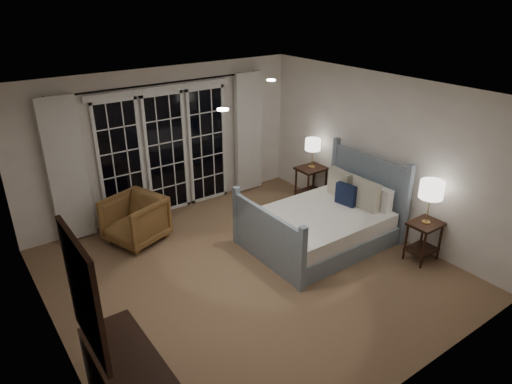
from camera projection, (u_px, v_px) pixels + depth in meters
floor at (249, 273)px, 6.39m from camera, size 5.00×5.00×0.00m
ceiling at (248, 95)px, 5.35m from camera, size 5.00×5.00×0.00m
wall_left at (43, 252)px, 4.54m from camera, size 0.02×5.00×2.50m
wall_right at (378, 153)px, 7.20m from camera, size 0.02×5.00×2.50m
wall_back at (164, 142)px, 7.72m from camera, size 5.00×0.02×2.50m
wall_front at (411, 286)px, 4.02m from camera, size 5.00×0.02×2.50m
french_doors at (166, 152)px, 7.75m from camera, size 2.50×0.04×2.20m
curtain_rod at (162, 84)px, 7.23m from camera, size 3.50×0.03×0.03m
curtain_left at (67, 171)px, 6.79m from camera, size 0.55×0.10×2.25m
curtain_right at (248, 133)px, 8.55m from camera, size 0.55×0.10×2.25m
downlight_a at (271, 80)px, 6.23m from camera, size 0.12×0.12×0.01m
downlight_b at (223, 110)px, 4.74m from camera, size 0.12×0.12×0.01m
bed at (323, 224)px, 7.04m from camera, size 2.11×1.51×1.23m
nightstand_left at (424, 236)px, 6.54m from camera, size 0.46×0.37×0.60m
nightstand_right at (311, 179)px, 8.33m from camera, size 0.52×0.42×0.67m
lamp_left at (432, 190)px, 6.25m from camera, size 0.33×0.33×0.64m
lamp_right at (313, 145)px, 8.06m from camera, size 0.28×0.28×0.54m
armchair at (135, 220)px, 7.05m from camera, size 1.02×1.01×0.73m
mirror at (84, 295)px, 3.42m from camera, size 0.05×0.85×1.00m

